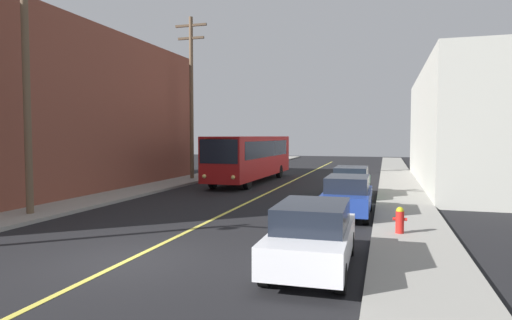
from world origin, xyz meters
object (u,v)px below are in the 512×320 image
object	(u,v)px
city_bus	(251,156)
parked_car_green	(351,182)
fire_hydrant	(400,220)
utility_pole_mid	(191,91)
utility_pole_near	(26,61)
parked_car_blue	(348,195)
parked_car_white	(312,235)

from	to	relation	value
city_bus	parked_car_green	xyz separation A→B (m)	(7.34, -5.92, -0.98)
fire_hydrant	utility_pole_mid	bearing A→B (deg)	134.00
parked_car_green	utility_pole_near	xyz separation A→B (m)	(-11.86, -9.28, 5.32)
city_bus	fire_hydrant	world-z (taller)	city_bus
parked_car_blue	utility_pole_mid	distance (m)	17.36
city_bus	parked_car_blue	size ratio (longest dim) A/B	2.77
parked_car_green	parked_car_blue	bearing A→B (deg)	-87.26
parked_car_green	utility_pole_mid	xyz separation A→B (m)	(-11.80, 5.71, 5.63)
parked_car_blue	utility_pole_mid	xyz separation A→B (m)	(-12.06, 11.15, 5.63)
parked_car_white	utility_pole_near	distance (m)	13.50
parked_car_white	parked_car_blue	xyz separation A→B (m)	(0.22, 7.35, 0.00)
city_bus	utility_pole_mid	bearing A→B (deg)	-177.31
parked_car_green	city_bus	bearing A→B (deg)	141.10
utility_pole_near	parked_car_white	bearing A→B (deg)	-16.40
parked_car_blue	utility_pole_near	world-z (taller)	utility_pole_near
utility_pole_near	fire_hydrant	xyz separation A→B (m)	(14.04, 0.52, -5.58)
utility_pole_mid	parked_car_white	bearing A→B (deg)	-57.37
parked_car_blue	fire_hydrant	world-z (taller)	parked_car_blue
parked_car_blue	utility_pole_mid	bearing A→B (deg)	137.26
utility_pole_mid	fire_hydrant	bearing A→B (deg)	-46.00
parked_car_white	parked_car_blue	size ratio (longest dim) A/B	1.01
city_bus	utility_pole_near	world-z (taller)	utility_pole_near
parked_car_green	fire_hydrant	size ratio (longest dim) A/B	5.24
parked_car_blue	fire_hydrant	size ratio (longest dim) A/B	5.25
city_bus	utility_pole_near	xyz separation A→B (m)	(-4.53, -15.20, 4.35)
utility_pole_mid	parked_car_blue	bearing A→B (deg)	-42.74
parked_car_white	parked_car_blue	distance (m)	7.35
city_bus	parked_car_green	size ratio (longest dim) A/B	2.77
parked_car_green	utility_pole_mid	distance (m)	14.27
parked_car_green	utility_pole_mid	world-z (taller)	utility_pole_mid
utility_pole_mid	fire_hydrant	xyz separation A→B (m)	(13.97, -14.47, -5.89)
parked_car_green	utility_pole_mid	size ratio (longest dim) A/B	0.38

